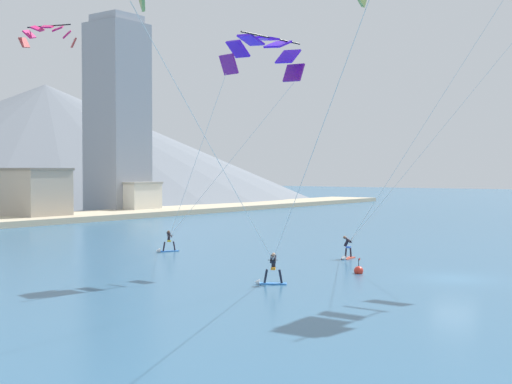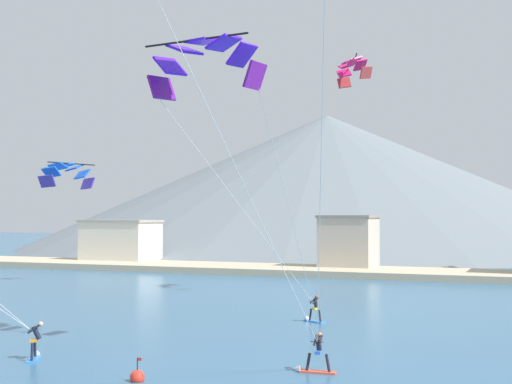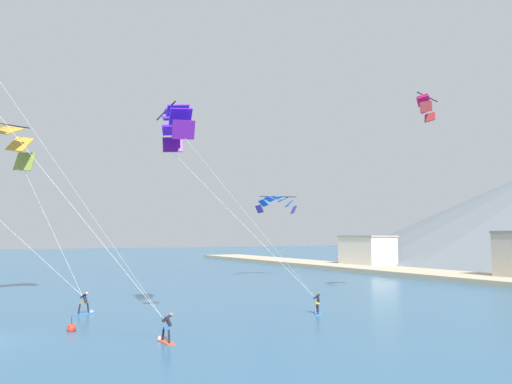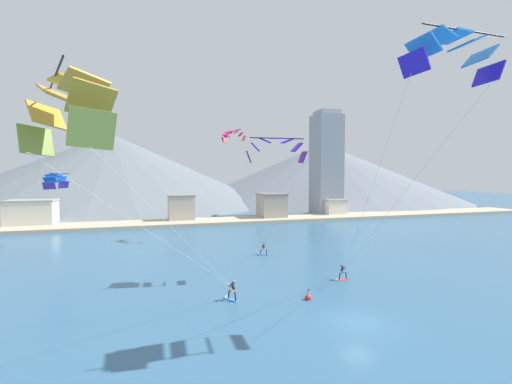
{
  "view_description": "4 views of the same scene",
  "coord_description": "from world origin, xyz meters",
  "px_view_note": "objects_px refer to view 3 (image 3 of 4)",
  "views": [
    {
      "loc": [
        -38.57,
        -14.81,
        6.05
      ],
      "look_at": [
        -3.63,
        11.15,
        4.76
      ],
      "focal_mm": 50.0,
      "sensor_mm": 36.0,
      "label": 1
    },
    {
      "loc": [
        12.96,
        -18.07,
        6.21
      ],
      "look_at": [
        -0.99,
        16.21,
        7.48
      ],
      "focal_mm": 50.0,
      "sensor_mm": 36.0,
      "label": 2
    },
    {
      "loc": [
        30.93,
        0.42,
        5.77
      ],
      "look_at": [
        -2.98,
        18.84,
        9.13
      ],
      "focal_mm": 35.0,
      "sensor_mm": 36.0,
      "label": 3
    },
    {
      "loc": [
        -14.27,
        -20.98,
        10.56
      ],
      "look_at": [
        -1.96,
        18.34,
        8.69
      ],
      "focal_mm": 24.0,
      "sensor_mm": 36.0,
      "label": 4
    }
  ],
  "objects_px": {
    "race_marker_buoy": "(72,328)",
    "kitesurfer_near_trail": "(165,333)",
    "parafoil_kite_distant_low_drift": "(277,203)",
    "parafoil_kite_mid_center": "(177,124)",
    "parafoil_kite_distant_high_outer": "(425,105)",
    "kitesurfer_mid_center": "(317,307)",
    "kitesurfer_near_lead": "(86,307)"
  },
  "relations": [
    {
      "from": "race_marker_buoy",
      "to": "kitesurfer_near_trail",
      "type": "bearing_deg",
      "value": 35.32
    },
    {
      "from": "kitesurfer_near_trail",
      "to": "parafoil_kite_distant_low_drift",
      "type": "bearing_deg",
      "value": 140.54
    },
    {
      "from": "kitesurfer_near_trail",
      "to": "race_marker_buoy",
      "type": "height_order",
      "value": "kitesurfer_near_trail"
    },
    {
      "from": "parafoil_kite_distant_low_drift",
      "to": "parafoil_kite_mid_center",
      "type": "bearing_deg",
      "value": -42.53
    },
    {
      "from": "parafoil_kite_distant_high_outer",
      "to": "race_marker_buoy",
      "type": "relative_size",
      "value": 4.16
    },
    {
      "from": "kitesurfer_mid_center",
      "to": "race_marker_buoy",
      "type": "height_order",
      "value": "kitesurfer_mid_center"
    },
    {
      "from": "kitesurfer_near_lead",
      "to": "kitesurfer_near_trail",
      "type": "xyz_separation_m",
      "value": [
        12.0,
        2.05,
        -0.06
      ]
    },
    {
      "from": "kitesurfer_near_lead",
      "to": "race_marker_buoy",
      "type": "xyz_separation_m",
      "value": [
        6.35,
        -1.95,
        -0.36
      ]
    },
    {
      "from": "parafoil_kite_mid_center",
      "to": "race_marker_buoy",
      "type": "height_order",
      "value": "parafoil_kite_mid_center"
    },
    {
      "from": "parafoil_kite_mid_center",
      "to": "parafoil_kite_distant_high_outer",
      "type": "bearing_deg",
      "value": 87.22
    },
    {
      "from": "parafoil_kite_mid_center",
      "to": "race_marker_buoy",
      "type": "bearing_deg",
      "value": -86.06
    },
    {
      "from": "parafoil_kite_mid_center",
      "to": "kitesurfer_near_lead",
      "type": "bearing_deg",
      "value": -141.56
    },
    {
      "from": "kitesurfer_mid_center",
      "to": "parafoil_kite_distant_high_outer",
      "type": "distance_m",
      "value": 21.38
    },
    {
      "from": "kitesurfer_near_lead",
      "to": "parafoil_kite_mid_center",
      "type": "bearing_deg",
      "value": 38.44
    },
    {
      "from": "parafoil_kite_distant_high_outer",
      "to": "parafoil_kite_distant_low_drift",
      "type": "distance_m",
      "value": 27.56
    },
    {
      "from": "kitesurfer_near_lead",
      "to": "parafoil_kite_mid_center",
      "type": "height_order",
      "value": "parafoil_kite_mid_center"
    },
    {
      "from": "kitesurfer_near_trail",
      "to": "parafoil_kite_mid_center",
      "type": "distance_m",
      "value": 14.67
    },
    {
      "from": "parafoil_kite_distant_high_outer",
      "to": "parafoil_kite_distant_low_drift",
      "type": "bearing_deg",
      "value": 179.72
    },
    {
      "from": "kitesurfer_near_trail",
      "to": "kitesurfer_mid_center",
      "type": "distance_m",
      "value": 13.7
    },
    {
      "from": "parafoil_kite_mid_center",
      "to": "kitesurfer_mid_center",
      "type": "bearing_deg",
      "value": 79.41
    },
    {
      "from": "kitesurfer_near_lead",
      "to": "parafoil_kite_distant_low_drift",
      "type": "height_order",
      "value": "parafoil_kite_distant_low_drift"
    },
    {
      "from": "parafoil_kite_mid_center",
      "to": "race_marker_buoy",
      "type": "relative_size",
      "value": 13.1
    },
    {
      "from": "kitesurfer_near_lead",
      "to": "race_marker_buoy",
      "type": "bearing_deg",
      "value": -17.03
    },
    {
      "from": "parafoil_kite_mid_center",
      "to": "kitesurfer_near_trail",
      "type": "bearing_deg",
      "value": -23.28
    },
    {
      "from": "parafoil_kite_mid_center",
      "to": "parafoil_kite_distant_high_outer",
      "type": "xyz_separation_m",
      "value": [
        1.13,
        23.19,
        4.06
      ]
    },
    {
      "from": "kitesurfer_near_lead",
      "to": "kitesurfer_mid_center",
      "type": "height_order",
      "value": "kitesurfer_near_lead"
    },
    {
      "from": "kitesurfer_near_lead",
      "to": "kitesurfer_near_trail",
      "type": "height_order",
      "value": "kitesurfer_near_lead"
    },
    {
      "from": "kitesurfer_mid_center",
      "to": "parafoil_kite_distant_low_drift",
      "type": "xyz_separation_m",
      "value": [
        -27.37,
        12.88,
        9.74
      ]
    },
    {
      "from": "kitesurfer_near_trail",
      "to": "parafoil_kite_distant_high_outer",
      "type": "bearing_deg",
      "value": 100.91
    },
    {
      "from": "kitesurfer_near_trail",
      "to": "parafoil_kite_distant_high_outer",
      "type": "height_order",
      "value": "parafoil_kite_distant_high_outer"
    },
    {
      "from": "parafoil_kite_mid_center",
      "to": "race_marker_buoy",
      "type": "xyz_separation_m",
      "value": [
        0.46,
        -6.62,
        -13.38
      ]
    },
    {
      "from": "parafoil_kite_mid_center",
      "to": "parafoil_kite_distant_low_drift",
      "type": "xyz_separation_m",
      "value": [
        -25.42,
        23.32,
        -3.35
      ]
    }
  ]
}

